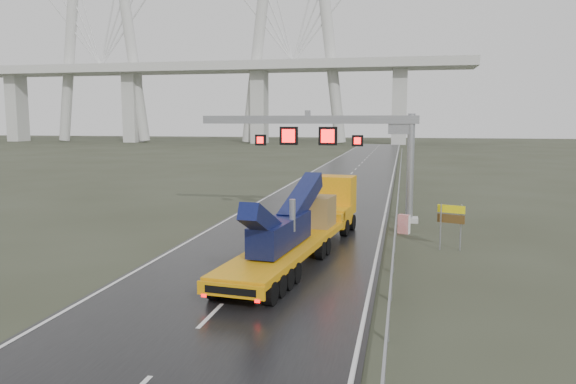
% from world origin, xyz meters
% --- Properties ---
extents(ground, '(400.00, 400.00, 0.00)m').
position_xyz_m(ground, '(0.00, 0.00, 0.00)').
color(ground, '#303323').
rests_on(ground, ground).
extents(road, '(11.00, 200.00, 0.02)m').
position_xyz_m(road, '(0.00, 40.00, 0.01)').
color(road, black).
rests_on(road, ground).
extents(guardrail, '(0.20, 140.00, 1.40)m').
position_xyz_m(guardrail, '(6.10, 30.00, 0.70)').
color(guardrail, gray).
rests_on(guardrail, ground).
extents(sign_gantry, '(14.90, 1.20, 7.42)m').
position_xyz_m(sign_gantry, '(2.10, 17.99, 5.61)').
color(sign_gantry, beige).
rests_on(sign_gantry, ground).
extents(heavy_haul_truck, '(4.36, 17.28, 4.02)m').
position_xyz_m(heavy_haul_truck, '(1.68, 8.56, 1.56)').
color(heavy_haul_truck, '#CC8C0B').
rests_on(heavy_haul_truck, ground).
extents(exit_sign_pair, '(1.36, 0.54, 2.44)m').
position_xyz_m(exit_sign_pair, '(8.94, 10.00, 1.71)').
color(exit_sign_pair, gray).
rests_on(exit_sign_pair, ground).
extents(striped_barrier, '(0.76, 0.58, 1.15)m').
position_xyz_m(striped_barrier, '(6.57, 14.00, 0.57)').
color(striped_barrier, red).
rests_on(striped_barrier, ground).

